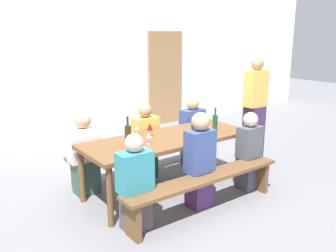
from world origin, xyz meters
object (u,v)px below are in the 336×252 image
at_px(seated_guest_near_2, 249,153).
at_px(wine_bottle_0, 215,122).
at_px(standing_host, 254,115).
at_px(seated_guest_far_2, 192,133).
at_px(wooden_door, 165,78).
at_px(wine_glass_0, 190,133).
at_px(wine_glass_2, 149,135).
at_px(tasting_table, 168,142).
at_px(bench_far, 139,151).
at_px(wine_bottle_1, 194,130).
at_px(seated_guest_far_0, 85,156).
at_px(wine_bottle_2, 128,134).
at_px(bench_near, 205,183).
at_px(seated_guest_near_0, 135,185).
at_px(wine_glass_3, 150,127).
at_px(wine_glass_4, 214,117).
at_px(seated_guest_far_1, 146,143).
at_px(seated_guest_near_1, 200,162).
at_px(wine_glass_1, 137,127).

bearing_deg(seated_guest_near_2, wine_bottle_0, 24.13).
distance_m(seated_guest_near_2, standing_host, 0.94).
bearing_deg(seated_guest_far_2, wooden_door, 152.58).
relative_size(wine_glass_0, wine_glass_2, 1.09).
bearing_deg(tasting_table, seated_guest_near_2, -32.58).
xyz_separation_m(bench_far, wine_bottle_1, (0.25, -0.96, 0.50)).
relative_size(seated_guest_far_0, seated_guest_far_2, 0.99).
bearing_deg(wine_bottle_2, bench_near, -56.29).
bearing_deg(seated_guest_near_0, wine_glass_3, -42.87).
height_order(bench_near, wine_bottle_0, wine_bottle_0).
height_order(bench_far, wine_glass_4, wine_glass_4).
xyz_separation_m(wine_bottle_0, seated_guest_near_0, (-1.58, -0.45, -0.36)).
bearing_deg(wine_bottle_1, wooden_door, 59.41).
height_order(tasting_table, wine_glass_4, wine_glass_4).
height_order(wooden_door, seated_guest_near_2, wooden_door).
bearing_deg(wine_glass_3, seated_guest_far_1, 64.01).
bearing_deg(bench_far, seated_guest_far_1, -79.29).
relative_size(wine_glass_2, seated_guest_near_2, 0.14).
xyz_separation_m(seated_guest_far_0, seated_guest_far_2, (1.82, 0.00, 0.01)).
bearing_deg(wine_glass_3, seated_guest_near_2, -33.80).
distance_m(wine_glass_0, seated_guest_near_1, 0.39).
bearing_deg(seated_guest_near_0, tasting_table, -55.97).
bearing_deg(wine_glass_4, wine_glass_3, 179.25).
distance_m(seated_guest_near_0, seated_guest_far_1, 1.47).
distance_m(wine_bottle_0, wine_bottle_2, 1.28).
bearing_deg(wine_glass_2, wine_bottle_1, -12.66).
bearing_deg(seated_guest_near_2, wine_bottle_1, 61.73).
xyz_separation_m(wine_bottle_0, wine_glass_4, (0.25, 0.27, -0.01)).
distance_m(seated_guest_near_0, standing_host, 2.56).
bearing_deg(wine_glass_4, wine_bottle_2, -178.16).
bearing_deg(seated_guest_near_1, wine_bottle_2, 41.11).
distance_m(wine_bottle_2, wine_glass_1, 0.37).
relative_size(wine_bottle_1, standing_host, 0.17).
xyz_separation_m(wine_bottle_1, wine_glass_3, (-0.43, 0.38, 0.03)).
distance_m(wine_bottle_0, wine_glass_0, 0.66).
relative_size(wine_glass_4, seated_guest_near_2, 0.15).
bearing_deg(standing_host, wine_bottle_0, 4.63).
distance_m(wooden_door, seated_guest_near_1, 4.26).
bearing_deg(wine_bottle_0, seated_guest_near_2, -65.87).
bearing_deg(wine_glass_1, seated_guest_near_1, -71.56).
distance_m(seated_guest_near_0, seated_guest_far_2, 2.12).
relative_size(wine_glass_1, wine_glass_4, 1.01).
distance_m(wine_glass_0, wine_glass_1, 0.75).
bearing_deg(wine_glass_4, wine_glass_1, 171.31).
bearing_deg(wine_glass_4, wine_glass_2, -170.31).
bearing_deg(seated_guest_near_1, tasting_table, 3.70).
bearing_deg(wine_bottle_2, wine_glass_3, 9.84).
bearing_deg(seated_guest_near_0, wooden_door, -40.03).
distance_m(seated_guest_near_2, seated_guest_far_2, 1.17).
relative_size(wooden_door, bench_near, 0.96).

